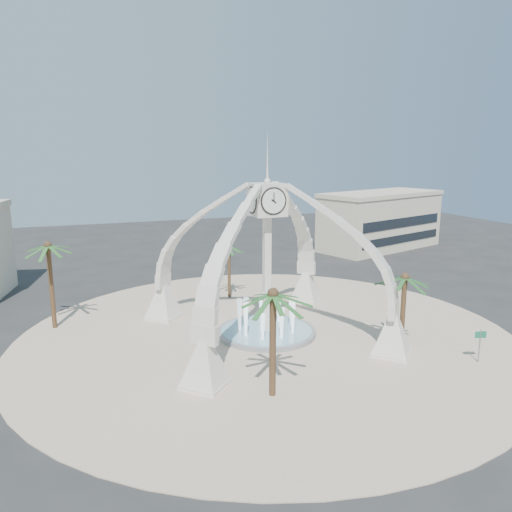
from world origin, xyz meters
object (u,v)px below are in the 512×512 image
object	(u,v)px
palm_north	(229,247)
palm_east	(405,278)
clock_tower	(267,257)
palm_west	(48,247)
street_sign	(480,339)
fountain	(267,331)
palm_south	(273,295)

from	to	relation	value
palm_north	palm_east	bearing A→B (deg)	-65.83
clock_tower	palm_west	bearing A→B (deg)	154.46
clock_tower	street_sign	distance (m)	16.58
clock_tower	palm_east	bearing A→B (deg)	-38.75
fountain	palm_west	distance (m)	19.22
fountain	palm_east	world-z (taller)	palm_east
palm_south	palm_north	bearing A→B (deg)	79.35
palm_east	palm_north	size ratio (longest dim) A/B	1.07
fountain	palm_south	distance (m)	12.07
palm_east	palm_north	distance (m)	19.30
clock_tower	fountain	world-z (taller)	clock_tower
clock_tower	street_sign	world-z (taller)	clock_tower
fountain	palm_west	xyz separation A→B (m)	(-16.24, 7.76, 6.75)
palm_east	palm_west	xyz separation A→B (m)	(-24.49, 14.38, 1.43)
clock_tower	fountain	bearing A→B (deg)	90.00
clock_tower	palm_west	distance (m)	18.01
palm_west	street_sign	bearing A→B (deg)	-32.92
palm_west	palm_north	distance (m)	16.98
palm_west	palm_north	world-z (taller)	palm_west
palm_north	palm_south	world-z (taller)	palm_south
palm_north	palm_south	xyz separation A→B (m)	(-3.90, -20.75, 1.13)
palm_east	palm_west	world-z (taller)	palm_west
fountain	clock_tower	bearing A→B (deg)	-90.00
clock_tower	palm_south	bearing A→B (deg)	-110.04
clock_tower	palm_north	distance (m)	11.06
palm_west	palm_south	size ratio (longest dim) A/B	1.08
palm_north	street_sign	distance (m)	24.67
palm_north	clock_tower	bearing A→B (deg)	-91.78
palm_east	street_sign	xyz separation A→B (m)	(3.71, -3.88, -3.80)
clock_tower	palm_south	distance (m)	10.39
palm_east	palm_south	bearing A→B (deg)	-165.07
clock_tower	palm_south	size ratio (longest dim) A/B	2.44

